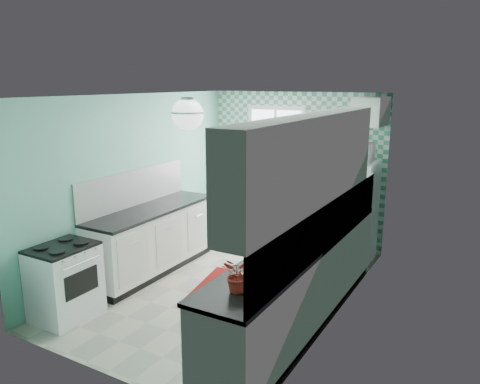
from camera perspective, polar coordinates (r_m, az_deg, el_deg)
The scene contains 26 objects.
floor at distance 6.36m, azimuth -1.54°, elevation -11.51°, with size 3.00×4.40×0.02m, color beige.
ceiling at distance 5.77m, azimuth -1.70°, elevation 11.80°, with size 3.00×4.40×0.02m, color white.
wall_back at distance 7.87m, azimuth 6.79°, elevation 2.91°, with size 3.00×0.02×2.50m, color #76C6AE.
wall_front at distance 4.29m, azimuth -17.24°, elevation -6.54°, with size 3.00×0.02×2.50m, color #76C6AE.
wall_left at distance 6.83m, azimuth -12.50°, elevation 1.08°, with size 0.02×4.40×2.50m, color #76C6AE.
wall_right at distance 5.34m, azimuth 12.37°, elevation -2.34°, with size 0.02×4.40×2.50m, color #76C6AE.
accent_wall at distance 7.85m, azimuth 6.73°, elevation 2.89°, with size 3.00×0.01×2.50m, color #4CA583.
window at distance 7.92m, azimuth 4.37°, elevation 5.23°, with size 1.04×0.05×1.44m.
backsplash_right at distance 5.00m, azimuth 10.70°, elevation -4.01°, with size 0.02×3.60×0.51m, color white.
backsplash_left at distance 6.78m, azimuth -12.76°, elevation 0.49°, with size 0.02×2.15×0.51m, color white.
upper_cabinets_right at distance 4.70m, azimuth 8.50°, elevation 3.82°, with size 0.33×3.20×0.90m, color white.
upper_cabinet_fridge at distance 6.98m, azimuth 15.75°, elevation 9.46°, with size 0.40×0.74×0.40m, color white.
ceiling_light at distance 5.12m, azimuth -6.42°, elevation 9.43°, with size 0.34×0.34×0.35m.
base_cabinets_right at distance 5.36m, azimuth 7.39°, elevation -11.21°, with size 0.60×3.60×0.90m, color white.
countertop_right at distance 5.18m, azimuth 7.39°, elevation -6.45°, with size 0.63×3.60×0.04m, color black.
base_cabinets_left at distance 6.79m, azimuth -10.63°, elevation -5.91°, with size 0.60×2.15×0.90m, color white.
countertop_left at distance 6.65m, azimuth -10.70°, elevation -2.11°, with size 0.63×2.15×0.04m, color black.
fridge at distance 7.23m, azimuth 13.46°, elevation -2.32°, with size 0.66×0.66×1.51m.
stove at distance 5.80m, azimuth -20.58°, elevation -10.07°, with size 0.56×0.70×0.84m.
sink at distance 6.07m, azimuth 11.20°, elevation -3.53°, with size 0.57×0.48×0.53m.
rug at distance 6.36m, azimuth -1.53°, elevation -11.36°, with size 0.75×1.07×0.02m, color maroon.
dish_towel at distance 5.93m, azimuth 6.70°, elevation -8.36°, with size 0.02×0.24×0.36m, color #62B3B2.
fruit_bowl at distance 4.11m, azimuth 0.81°, elevation -10.99°, with size 0.26×0.26×0.06m, color white.
potted_plant at distance 3.95m, azimuth -0.16°, elevation -10.12°, with size 0.27×0.24×0.30m, color #9E2413.
soap_bottle at distance 6.31m, azimuth 12.55°, elevation -1.84°, with size 0.10×0.10×0.21m, color #89B3BB.
microwave at distance 7.04m, azimuth 13.86°, elevation 4.73°, with size 0.51×0.35×0.28m, color white.
Camera 1 is at (3.01, -4.92, 2.67)m, focal length 35.00 mm.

